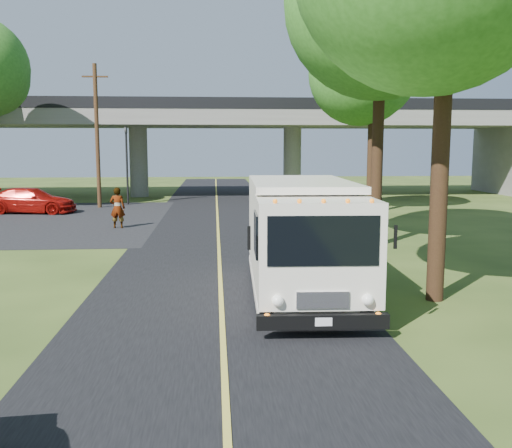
{
  "coord_description": "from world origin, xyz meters",
  "views": [
    {
      "loc": [
        -0.14,
        -12.94,
        3.96
      ],
      "look_at": [
        1.1,
        4.08,
        1.6
      ],
      "focal_mm": 40.0,
      "sensor_mm": 36.0,
      "label": 1
    }
  ],
  "objects": [
    {
      "name": "parking_lot",
      "position": [
        -11.0,
        18.0,
        0.01
      ],
      "size": [
        16.0,
        18.0,
        0.01
      ],
      "primitive_type": "cube",
      "color": "black",
      "rests_on": "ground"
    },
    {
      "name": "pedestrian",
      "position": [
        -4.8,
        14.62,
        0.99
      ],
      "size": [
        0.75,
        0.52,
        1.98
      ],
      "primitive_type": "imported",
      "rotation": [
        0.0,
        0.0,
        3.07
      ],
      "color": "gray",
      "rests_on": "ground"
    },
    {
      "name": "step_van",
      "position": [
        2.14,
        1.63,
        1.65
      ],
      "size": [
        2.88,
        7.29,
        3.03
      ],
      "rotation": [
        0.0,
        0.0,
        -0.03
      ],
      "color": "silver",
      "rests_on": "ground"
    },
    {
      "name": "lane_line",
      "position": [
        0.0,
        10.0,
        0.03
      ],
      "size": [
        0.12,
        90.0,
        0.01
      ],
      "primitive_type": "cube",
      "color": "gold",
      "rests_on": "road"
    },
    {
      "name": "overpass",
      "position": [
        0.0,
        32.0,
        4.56
      ],
      "size": [
        54.0,
        10.0,
        7.3
      ],
      "color": "slate",
      "rests_on": "ground"
    },
    {
      "name": "road",
      "position": [
        0.0,
        10.0,
        0.01
      ],
      "size": [
        7.0,
        90.0,
        0.02
      ],
      "primitive_type": "cube",
      "color": "black",
      "rests_on": "ground"
    },
    {
      "name": "tree_right_far",
      "position": [
        9.21,
        19.84,
        8.3
      ],
      "size": [
        5.77,
        5.67,
        10.99
      ],
      "color": "#382314",
      "rests_on": "ground"
    },
    {
      "name": "red_sedan",
      "position": [
        -10.89,
        21.25,
        0.75
      ],
      "size": [
        5.38,
        2.73,
        1.5
      ],
      "primitive_type": "imported",
      "rotation": [
        0.0,
        0.0,
        1.45
      ],
      "color": "#980E09",
      "rests_on": "ground"
    },
    {
      "name": "ground",
      "position": [
        0.0,
        0.0,
        0.0
      ],
      "size": [
        120.0,
        120.0,
        0.0
      ],
      "primitive_type": "plane",
      "color": "#2F4317",
      "rests_on": "ground"
    },
    {
      "name": "utility_pole",
      "position": [
        -7.5,
        24.0,
        4.59
      ],
      "size": [
        1.6,
        0.26,
        9.0
      ],
      "color": "#472D19",
      "rests_on": "ground"
    },
    {
      "name": "traffic_signal",
      "position": [
        -6.0,
        26.0,
        3.2
      ],
      "size": [
        0.18,
        0.22,
        5.2
      ],
      "color": "black",
      "rests_on": "ground"
    }
  ]
}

